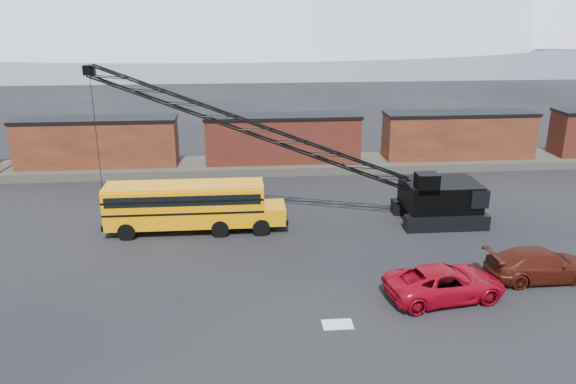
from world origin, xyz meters
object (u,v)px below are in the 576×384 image
object	(u,v)px
school_bus	(191,205)
maroon_suv	(541,265)
crawler_crane	(279,138)
red_pickup	(445,283)

from	to	relation	value
school_bus	maroon_suv	size ratio (longest dim) A/B	1.99
maroon_suv	crawler_crane	distance (m)	17.11
school_bus	crawler_crane	bearing A→B (deg)	10.59
school_bus	red_pickup	size ratio (longest dim) A/B	1.93
maroon_suv	crawler_crane	xyz separation A→B (m)	(-13.33, 9.50, 4.97)
school_bus	crawler_crane	distance (m)	7.09
crawler_crane	maroon_suv	bearing A→B (deg)	-35.48
crawler_crane	school_bus	bearing A→B (deg)	-169.41
school_bus	crawler_crane	world-z (taller)	crawler_crane
school_bus	maroon_suv	world-z (taller)	school_bus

